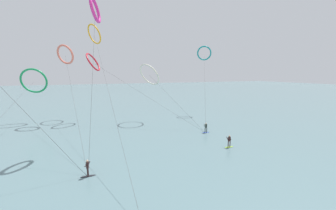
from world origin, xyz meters
The scene contains 11 objects.
sea_water centered at (0.00, 105.60, 0.04)m, with size 400.00×200.00×0.08m, color slate.
surfer_lime centered at (9.74, 22.16, 0.82)m, with size 1.40×0.61×1.70m.
surfer_charcoal centered at (-8.57, 20.60, 0.82)m, with size 1.40×0.63×1.70m.
surfer_cobalt centered at (10.86, 29.73, 0.82)m, with size 1.40×0.71×1.70m.
kite_ivory centered at (5.31, 43.20, 9.79)m, with size 7.99×16.47×12.06m.
kite_crimson centered at (-5.43, 48.02, 12.38)m, with size 18.41×20.83×14.35m.
kite_emerald centered at (-16.92, 50.84, 8.54)m, with size 5.58×44.46×11.15m.
kite_magenta centered at (-6.17, 31.18, 18.53)m, with size 3.56×12.43×20.29m.
kite_coral centered at (-10.68, 48.36, 13.80)m, with size 4.16×29.79×15.80m.
kite_teal centered at (20.95, 46.92, 15.01)m, with size 11.84×18.37×16.84m.
kite_amber centered at (-4.44, 53.83, 19.00)m, with size 3.84×45.75×21.28m.
Camera 1 is at (-9.27, -1.30, 10.20)m, focal length 23.55 mm.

